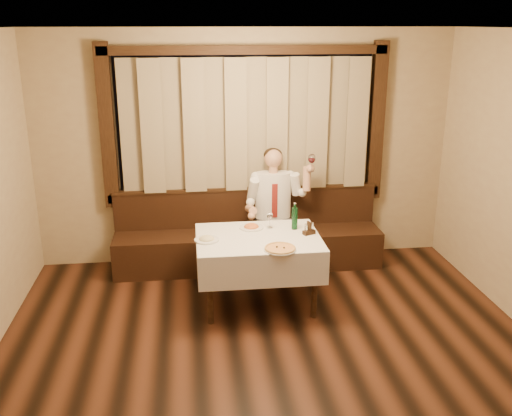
{
  "coord_description": "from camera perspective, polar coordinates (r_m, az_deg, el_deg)",
  "views": [
    {
      "loc": [
        -0.68,
        -3.72,
        2.85
      ],
      "look_at": [
        0.0,
        1.9,
        1.0
      ],
      "focal_mm": 40.0,
      "sensor_mm": 36.0,
      "label": 1
    }
  ],
  "objects": [
    {
      "name": "green_bottle",
      "position": [
        6.04,
        3.89,
        -1.0
      ],
      "size": [
        0.06,
        0.06,
        0.29
      ],
      "rotation": [
        0.0,
        0.0,
        0.0
      ],
      "color": "#104E23",
      "rests_on": "dining_table"
    },
    {
      "name": "pasta_red",
      "position": [
        6.07,
        -0.46,
        -1.72
      ],
      "size": [
        0.26,
        0.26,
        0.09
      ],
      "rotation": [
        0.0,
        0.0,
        -0.36
      ],
      "color": "white",
      "rests_on": "dining_table"
    },
    {
      "name": "table_wine_glass",
      "position": [
        6.05,
        1.39,
        -0.86
      ],
      "size": [
        0.07,
        0.07,
        0.18
      ],
      "rotation": [
        0.0,
        0.0,
        0.1
      ],
      "color": "white",
      "rests_on": "dining_table"
    },
    {
      "name": "seated_man",
      "position": [
        6.74,
        1.86,
        0.72
      ],
      "size": [
        0.81,
        0.6,
        1.45
      ],
      "color": "black",
      "rests_on": "ground"
    },
    {
      "name": "room",
      "position": [
        4.93,
        1.28,
        2.18
      ],
      "size": [
        5.01,
        6.01,
        2.81
      ],
      "color": "black",
      "rests_on": "ground"
    },
    {
      "name": "dining_table",
      "position": [
        5.89,
        0.23,
        -3.83
      ],
      "size": [
        1.27,
        0.97,
        0.76
      ],
      "color": "black",
      "rests_on": "ground"
    },
    {
      "name": "pizza",
      "position": [
        5.52,
        2.42,
        -4.07
      ],
      "size": [
        0.32,
        0.32,
        0.03
      ],
      "rotation": [
        0.0,
        0.0,
        0.2
      ],
      "color": "white",
      "rests_on": "dining_table"
    },
    {
      "name": "banquette",
      "position": [
        6.96,
        -0.81,
        -3.3
      ],
      "size": [
        3.2,
        0.61,
        0.94
      ],
      "color": "black",
      "rests_on": "ground"
    },
    {
      "name": "pasta_cream",
      "position": [
        5.76,
        -4.95,
        -2.94
      ],
      "size": [
        0.25,
        0.25,
        0.08
      ],
      "rotation": [
        0.0,
        0.0,
        -0.08
      ],
      "color": "white",
      "rests_on": "dining_table"
    },
    {
      "name": "cruet_caddy",
      "position": [
        5.92,
        5.32,
        -2.18
      ],
      "size": [
        0.14,
        0.11,
        0.14
      ],
      "rotation": [
        0.0,
        0.0,
        0.43
      ],
      "color": "black",
      "rests_on": "dining_table"
    }
  ]
}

